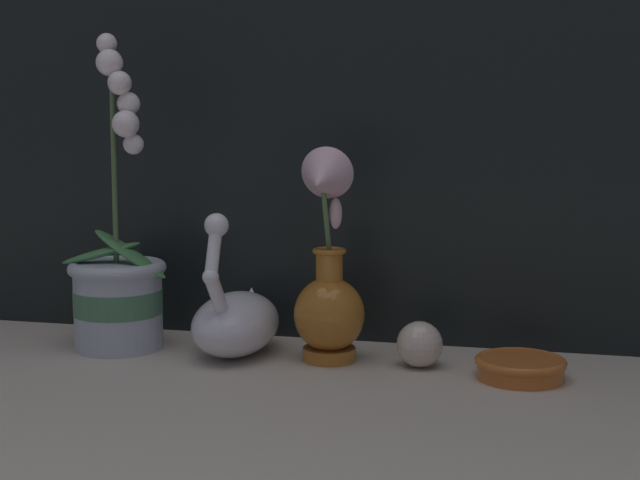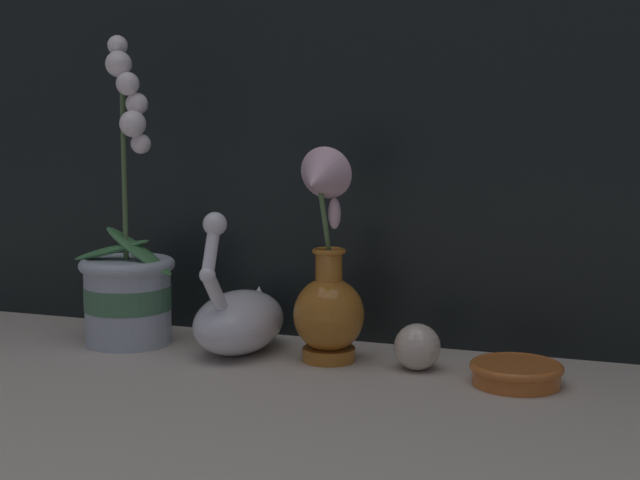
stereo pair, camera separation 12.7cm
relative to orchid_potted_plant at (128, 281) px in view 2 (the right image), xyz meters
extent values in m
plane|color=#BCB2A3|center=(0.30, -0.11, -0.10)|extent=(2.80, 2.80, 0.00)
cylinder|color=#B2BCCC|center=(0.00, 0.00, -0.03)|extent=(0.13, 0.13, 0.13)
cylinder|color=#477A56|center=(0.00, 0.00, -0.03)|extent=(0.13, 0.13, 0.04)
torus|color=#B2BCCC|center=(0.00, 0.00, 0.03)|extent=(0.15, 0.15, 0.02)
cylinder|color=#4C6B3D|center=(0.00, 0.00, 0.20)|extent=(0.01, 0.01, 0.33)
ellipsoid|color=#427F47|center=(0.02, 0.00, 0.05)|extent=(0.13, 0.05, 0.08)
ellipsoid|color=#427F47|center=(-0.02, -0.01, 0.05)|extent=(0.13, 0.07, 0.04)
sphere|color=white|center=(-0.01, 0.00, 0.36)|extent=(0.03, 0.03, 0.03)
sphere|color=white|center=(0.01, -0.02, 0.33)|extent=(0.04, 0.04, 0.04)
sphere|color=white|center=(0.02, -0.02, 0.30)|extent=(0.03, 0.03, 0.03)
sphere|color=white|center=(0.03, -0.01, 0.27)|extent=(0.03, 0.03, 0.03)
sphere|color=white|center=(0.03, -0.03, 0.24)|extent=(0.04, 0.04, 0.04)
sphere|color=white|center=(0.04, -0.02, 0.21)|extent=(0.03, 0.03, 0.03)
ellipsoid|color=white|center=(0.18, 0.01, -0.05)|extent=(0.12, 0.19, 0.09)
cone|color=white|center=(0.18, 0.08, -0.04)|extent=(0.06, 0.07, 0.07)
cylinder|color=white|center=(0.18, -0.07, 0.00)|extent=(0.02, 0.07, 0.07)
sphere|color=white|center=(0.18, -0.10, 0.04)|extent=(0.02, 0.02, 0.02)
cylinder|color=white|center=(0.18, -0.08, 0.07)|extent=(0.02, 0.04, 0.07)
sphere|color=white|center=(0.18, -0.07, 0.10)|extent=(0.03, 0.03, 0.03)
cylinder|color=#B26B23|center=(0.33, 0.01, -0.09)|extent=(0.08, 0.08, 0.02)
ellipsoid|color=#B26B23|center=(0.33, 0.01, -0.03)|extent=(0.10, 0.10, 0.11)
cylinder|color=#B26B23|center=(0.33, 0.01, 0.04)|extent=(0.04, 0.04, 0.04)
torus|color=#B26B23|center=(0.33, 0.01, 0.06)|extent=(0.05, 0.05, 0.01)
cylinder|color=#567A47|center=(0.33, -0.01, 0.10)|extent=(0.01, 0.04, 0.09)
cone|color=beige|center=(0.33, -0.04, 0.17)|extent=(0.08, 0.08, 0.09)
ellipsoid|color=beige|center=(0.34, 0.00, 0.12)|extent=(0.02, 0.02, 0.04)
sphere|color=beige|center=(0.46, 0.00, -0.07)|extent=(0.07, 0.07, 0.07)
cylinder|color=#C66628|center=(0.60, -0.03, -0.08)|extent=(0.12, 0.12, 0.03)
torus|color=#C66628|center=(0.60, -0.03, -0.08)|extent=(0.12, 0.12, 0.01)
camera|label=1|loc=(0.61, -1.22, 0.24)|focal=50.00mm
camera|label=2|loc=(0.73, -1.18, 0.24)|focal=50.00mm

